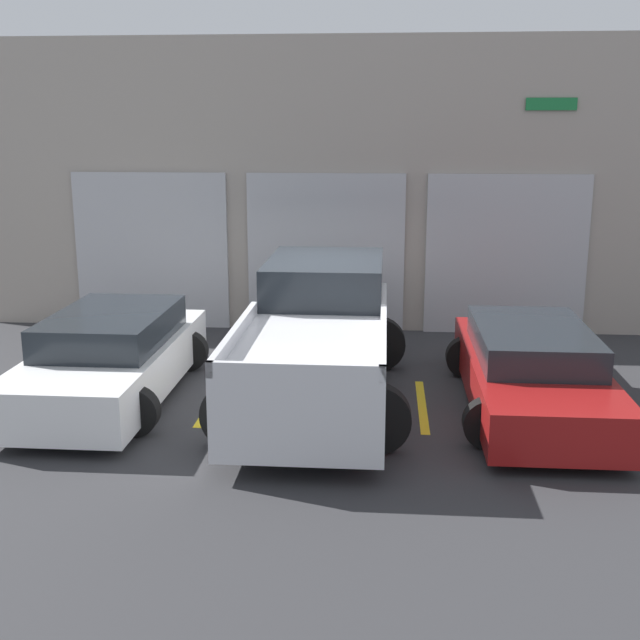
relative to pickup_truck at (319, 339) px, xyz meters
name	(u,v)px	position (x,y,z in m)	size (l,w,h in m)	color
ground_plane	(324,375)	(0.00, 1.02, -0.88)	(28.00, 28.00, 0.00)	#2D2D30
shophouse_building	(337,189)	(-0.01, 4.30, 1.80)	(13.95, 0.68, 5.46)	#9E9389
pickup_truck	(319,339)	(0.00, 0.00, 0.00)	(2.57, 5.50, 1.84)	silver
sedan_white	(112,357)	(-2.98, -0.25, -0.28)	(2.17, 4.54, 1.26)	white
sedan_side	(531,370)	(2.98, -0.25, -0.32)	(2.14, 4.67, 1.16)	maroon
parking_stripe_far_left	(15,394)	(-4.47, -0.28, -0.87)	(0.12, 2.20, 0.01)	gold
parking_stripe_left	(214,400)	(-1.49, -0.28, -0.87)	(0.12, 2.20, 0.01)	gold
parking_stripe_centre	(422,406)	(1.49, -0.28, -0.87)	(0.12, 2.20, 0.01)	gold
parking_stripe_right	(638,412)	(4.47, -0.28, -0.87)	(0.12, 2.20, 0.01)	gold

